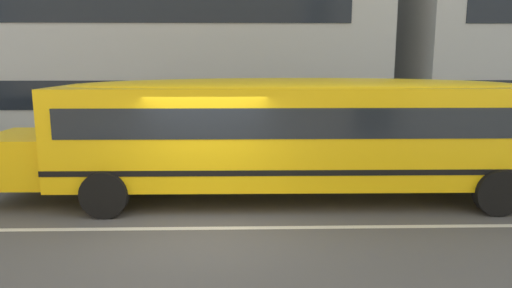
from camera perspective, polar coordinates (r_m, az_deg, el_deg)
name	(u,v)px	position (r m, az deg, el deg)	size (l,w,h in m)	color
ground_plane	(204,228)	(9.03, -6.53, -10.45)	(400.00, 400.00, 0.00)	#54514F
sidewalk_far	(223,152)	(16.15, -4.21, -1.05)	(120.00, 3.00, 0.01)	gray
lane_centreline	(204,228)	(9.03, -6.53, -10.43)	(110.00, 0.16, 0.01)	silver
school_bus	(287,128)	(10.45, 3.85, 1.96)	(12.63, 3.02, 2.82)	yellow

